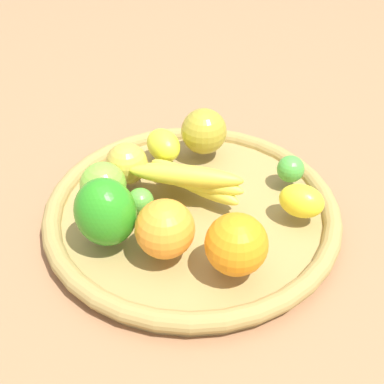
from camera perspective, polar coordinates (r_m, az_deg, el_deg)
The scene contains 13 objects.
ground_plane at distance 0.82m, azimuth 0.00°, elevation -3.14°, with size 2.40×2.40×0.00m, color #986945.
basket at distance 0.81m, azimuth 0.00°, elevation -2.18°, with size 0.46×0.46×0.04m.
bell_pepper at distance 0.71m, azimuth -9.57°, elevation -2.20°, with size 0.09×0.08×0.10m, color #298E1B.
lemon_1 at distance 0.88m, azimuth -3.19°, elevation 5.20°, with size 0.07×0.05×0.05m, color yellow.
apple_2 at distance 0.83m, azimuth -7.25°, elevation 3.16°, with size 0.07×0.07×0.07m, color gold.
banana_bunch at distance 0.79m, azimuth -0.32°, elevation 1.49°, with size 0.15×0.18×0.06m.
apple_0 at distance 0.89m, azimuth 1.33°, elevation 6.74°, with size 0.08×0.08×0.08m, color #A9952B.
lemon_0 at distance 0.78m, azimuth 12.04°, elevation -0.98°, with size 0.07×0.05×0.05m, color yellow.
orange_1 at distance 0.67m, azimuth 4.94°, elevation -5.80°, with size 0.08×0.08×0.08m, color orange.
lime_0 at distance 0.84m, azimuth 10.87°, elevation 2.52°, with size 0.04×0.04×0.04m, color green.
lime_1 at distance 0.77m, azimuth -5.74°, elevation -1.01°, with size 0.04×0.04×0.04m, color #55A235.
orange_0 at distance 0.69m, azimuth -3.02°, elevation -4.10°, with size 0.08×0.08×0.08m, color orange.
apple_1 at distance 0.78m, azimuth -9.81°, elevation 0.78°, with size 0.07×0.07×0.07m, color #78B937.
Camera 1 is at (-0.60, 0.11, 0.55)m, focal length 48.13 mm.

